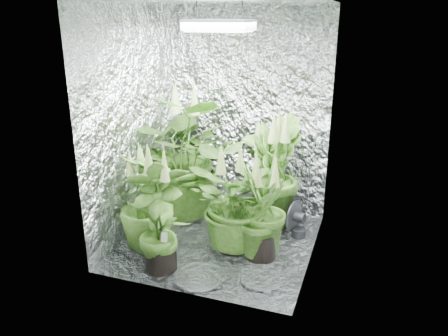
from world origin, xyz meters
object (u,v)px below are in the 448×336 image
object	(u,v)px
grow_lamp	(219,25)
plant_c	(274,174)
plant_a	(182,155)
plant_f	(159,215)
plant_g	(262,213)
circulation_fan	(296,222)
plant_b	(266,174)
plant_e	(233,202)
plant_d	(147,203)

from	to	relation	value
grow_lamp	plant_c	world-z (taller)	grow_lamp
grow_lamp	plant_c	size ratio (longest dim) A/B	0.44
plant_a	plant_f	world-z (taller)	plant_a
plant_g	circulation_fan	size ratio (longest dim) A/B	2.66
plant_f	plant_b	bearing A→B (deg)	65.94
plant_g	circulation_fan	world-z (taller)	plant_g
plant_c	plant_f	size ratio (longest dim) A/B	1.13
plant_c	circulation_fan	distance (m)	0.48
grow_lamp	plant_g	distance (m)	1.49
plant_b	circulation_fan	size ratio (longest dim) A/B	2.98
plant_e	circulation_fan	size ratio (longest dim) A/B	2.79
plant_b	plant_f	size ratio (longest dim) A/B	0.99
plant_f	grow_lamp	bearing A→B (deg)	62.97
plant_e	plant_f	distance (m)	0.64
plant_a	plant_g	bearing A→B (deg)	-29.28
grow_lamp	plant_f	xyz separation A→B (m)	(-0.29, -0.57, -1.36)
plant_b	plant_f	xyz separation A→B (m)	(-0.54, -1.21, 0.01)
grow_lamp	plant_b	xyz separation A→B (m)	(0.25, 0.64, -1.37)
plant_a	plant_f	distance (m)	1.01
plant_f	plant_e	bearing A→B (deg)	47.75
plant_f	plant_g	distance (m)	0.82
grow_lamp	circulation_fan	size ratio (longest dim) A/B	1.50
plant_b	plant_f	distance (m)	1.32
plant_b	plant_d	xyz separation A→B (m)	(-0.78, -0.95, -0.03)
plant_d	plant_f	world-z (taller)	plant_f
plant_g	grow_lamp	bearing A→B (deg)	162.14
plant_b	plant_g	size ratio (longest dim) A/B	1.12
plant_a	plant_b	distance (m)	0.84
plant_e	plant_f	bearing A→B (deg)	-132.25
plant_a	plant_c	distance (m)	0.90
plant_f	plant_g	xyz separation A→B (m)	(0.70, 0.43, -0.06)
circulation_fan	plant_e	bearing A→B (deg)	-121.98
plant_a	circulation_fan	xyz separation A→B (m)	(1.14, -0.06, -0.49)
plant_a	grow_lamp	bearing A→B (deg)	-36.64
plant_a	circulation_fan	world-z (taller)	plant_a
grow_lamp	plant_f	size ratio (longest dim) A/B	0.50
plant_f	plant_c	bearing A→B (deg)	57.84
plant_c	plant_g	size ratio (longest dim) A/B	1.27
plant_f	circulation_fan	distance (m)	1.31
plant_b	circulation_fan	world-z (taller)	plant_b
grow_lamp	plant_e	world-z (taller)	grow_lamp
plant_d	plant_g	bearing A→B (deg)	10.67
plant_d	plant_f	bearing A→B (deg)	-46.19
plant_f	plant_g	world-z (taller)	plant_f
plant_e	plant_f	size ratio (longest dim) A/B	0.93
plant_b	plant_c	distance (m)	0.22
plant_b	circulation_fan	distance (m)	0.57
grow_lamp	plant_d	distance (m)	1.54
plant_c	circulation_fan	bearing A→B (deg)	-27.68
plant_c	plant_e	distance (m)	0.60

